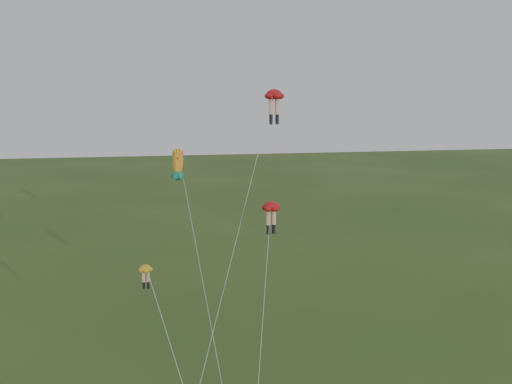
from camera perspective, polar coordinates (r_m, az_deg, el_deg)
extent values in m
ellipsoid|color=#B11214|center=(48.36, 1.83, 9.75)|extent=(1.78, 1.78, 0.86)
cylinder|color=#F7B992|center=(48.32, 1.51, 8.55)|extent=(0.38, 0.38, 1.31)
cylinder|color=black|center=(48.36, 1.51, 7.38)|extent=(0.30, 0.30, 0.66)
cube|color=black|center=(48.38, 1.51, 6.88)|extent=(0.23, 0.39, 0.19)
cylinder|color=#F7B992|center=(48.42, 2.13, 8.55)|extent=(0.38, 0.38, 1.31)
cylinder|color=black|center=(48.45, 2.12, 7.38)|extent=(0.30, 0.30, 0.66)
cube|color=black|center=(48.47, 2.12, 6.88)|extent=(0.23, 0.39, 0.19)
cylinder|color=silver|center=(40.99, -1.66, -3.51)|extent=(8.57, 15.62, 19.65)
ellipsoid|color=#B11214|center=(38.67, 1.52, -1.43)|extent=(1.52, 1.52, 0.66)
cylinder|color=#F7B992|center=(38.76, 1.24, -2.57)|extent=(0.29, 0.29, 1.00)
cylinder|color=black|center=(38.93, 1.24, -3.66)|extent=(0.23, 0.23, 0.50)
cube|color=black|center=(39.00, 1.23, -4.12)|extent=(0.21, 0.32, 0.15)
cylinder|color=#F7B992|center=(38.91, 1.79, -2.53)|extent=(0.29, 0.29, 1.00)
cylinder|color=black|center=(39.08, 1.78, -3.61)|extent=(0.23, 0.23, 0.50)
cube|color=black|center=(39.15, 1.78, -4.07)|extent=(0.21, 0.32, 0.15)
cylinder|color=silver|center=(37.17, 0.80, -11.04)|extent=(2.26, 6.09, 12.05)
ellipsoid|color=gold|center=(35.57, -11.00, -7.49)|extent=(1.02, 1.02, 0.44)
cylinder|color=#F7B992|center=(35.75, -11.19, -8.29)|extent=(0.20, 0.20, 0.68)
cylinder|color=black|center=(35.91, -11.16, -9.06)|extent=(0.15, 0.15, 0.34)
cube|color=black|center=(35.98, -11.15, -9.39)|extent=(0.14, 0.21, 0.10)
cylinder|color=#F7B992|center=(35.70, -10.75, -8.30)|extent=(0.20, 0.20, 0.68)
cylinder|color=black|center=(35.86, -10.73, -9.07)|extent=(0.15, 0.15, 0.34)
cube|color=black|center=(35.93, -10.72, -9.40)|extent=(0.14, 0.21, 0.10)
cylinder|color=silver|center=(35.30, -8.52, -15.00)|extent=(2.71, 3.91, 9.01)
ellipsoid|color=yellow|center=(42.78, -7.82, 3.03)|extent=(1.12, 2.82, 2.28)
sphere|color=yellow|center=(42.78, -7.82, 3.03)|extent=(1.00, 1.32, 1.25)
cone|color=#127959|center=(42.78, -7.82, 3.03)|extent=(0.79, 1.20, 1.22)
cone|color=#127959|center=(42.78, -7.82, 3.03)|extent=(0.79, 1.20, 1.22)
cone|color=#127959|center=(42.78, -7.82, 3.03)|extent=(0.45, 0.67, 0.68)
cone|color=#127959|center=(42.78, -7.82, 3.03)|extent=(0.45, 0.67, 0.68)
cone|color=#AC1E12|center=(42.78, -7.82, 3.03)|extent=(0.49, 0.68, 0.66)
cylinder|color=silver|center=(40.18, -5.69, -7.79)|extent=(2.19, 8.56, 14.28)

